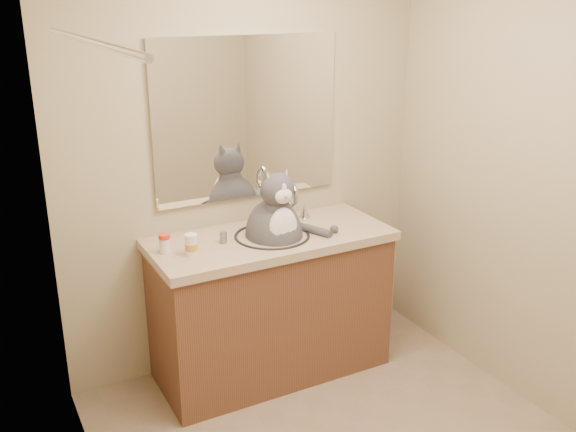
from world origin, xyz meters
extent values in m
cube|color=tan|center=(0.00, 1.25, 1.20)|extent=(2.20, 0.01, 2.40)
cube|color=tan|center=(-1.10, 0.00, 1.20)|extent=(0.01, 2.50, 2.40)
cube|color=tan|center=(1.10, 0.00, 1.20)|extent=(0.01, 2.50, 2.40)
cube|color=brown|center=(0.00, 0.96, 0.40)|extent=(1.30, 0.55, 0.80)
cube|color=tan|center=(0.00, 0.96, 0.83)|extent=(1.34, 0.59, 0.05)
torus|color=black|center=(0.00, 0.94, 0.85)|extent=(0.42, 0.42, 0.02)
ellipsoid|color=white|center=(0.00, 0.94, 0.78)|extent=(0.40, 0.40, 0.15)
cylinder|color=silver|center=(0.17, 1.11, 0.95)|extent=(0.03, 0.03, 0.18)
torus|color=silver|center=(0.17, 1.05, 1.04)|extent=(0.03, 0.16, 0.16)
cone|color=silver|center=(0.30, 1.11, 0.90)|extent=(0.06, 0.06, 0.08)
cube|color=white|center=(0.00, 1.24, 1.45)|extent=(1.10, 0.02, 0.90)
cube|color=beige|center=(-1.05, 0.10, 1.00)|extent=(0.01, 1.20, 1.90)
cylinder|color=silver|center=(-1.05, 0.10, 1.97)|extent=(0.02, 1.30, 0.02)
ellipsoid|color=#47474C|center=(0.01, 0.95, 0.85)|extent=(0.32, 0.35, 0.42)
ellipsoid|color=white|center=(0.01, 0.84, 0.91)|extent=(0.17, 0.10, 0.26)
ellipsoid|color=#47474C|center=(0.01, 0.90, 1.13)|extent=(0.19, 0.17, 0.18)
ellipsoid|color=white|center=(0.01, 0.83, 1.11)|extent=(0.10, 0.05, 0.08)
sphere|color=#D88C8C|center=(0.01, 0.80, 1.12)|extent=(0.02, 0.02, 0.02)
cone|color=#47474C|center=(-0.04, 0.92, 1.21)|extent=(0.08, 0.07, 0.09)
cone|color=#47474C|center=(0.07, 0.91, 1.21)|extent=(0.08, 0.07, 0.09)
cylinder|color=#47474C|center=(0.22, 0.90, 0.87)|extent=(0.15, 0.27, 0.05)
cylinder|color=white|center=(-0.59, 0.99, 0.89)|extent=(0.07, 0.07, 0.08)
cylinder|color=red|center=(-0.59, 0.99, 0.94)|extent=(0.07, 0.07, 0.02)
cylinder|color=white|center=(-0.48, 0.90, 0.89)|extent=(0.08, 0.08, 0.09)
cylinder|color=orange|center=(-0.48, 0.90, 0.89)|extent=(0.08, 0.08, 0.04)
cylinder|color=white|center=(-0.48, 0.90, 0.95)|extent=(0.08, 0.08, 0.02)
cylinder|color=slate|center=(-0.27, 0.98, 0.88)|extent=(0.05, 0.05, 0.06)
camera|label=1|loc=(-1.47, -1.99, 2.11)|focal=40.00mm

